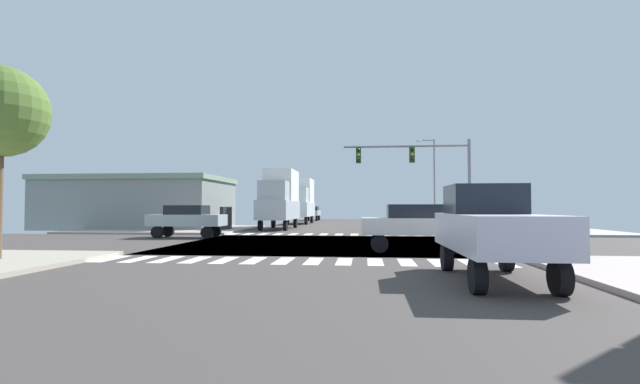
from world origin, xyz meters
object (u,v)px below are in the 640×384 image
(box_truck_leading_1, at_px, (280,197))
(bank_building, at_px, (140,203))
(sedan_nearside_1, at_px, (415,223))
(pickup_queued_1, at_px, (491,227))
(box_truck_trailing_2, at_px, (300,200))
(traffic_signal_mast, at_px, (418,164))
(sedan_crossing_3, at_px, (312,212))
(sedan_farside_2, at_px, (187,218))
(sidewalk_tree, at_px, (0,112))
(street_lamp, at_px, (432,174))

(box_truck_leading_1, bearing_deg, bank_building, 1.14)
(sedan_nearside_1, height_order, pickup_queued_1, pickup_queued_1)
(box_truck_trailing_2, bearing_deg, traffic_signal_mast, 118.18)
(pickup_queued_1, bearing_deg, traffic_signal_mast, 89.09)
(sedan_crossing_3, bearing_deg, sedan_farside_2, 84.27)
(sidewalk_tree, distance_m, box_truck_leading_1, 23.78)
(sidewalk_tree, relative_size, box_truck_trailing_2, 0.87)
(bank_building, bearing_deg, sedan_crossing_3, 63.36)
(traffic_signal_mast, bearing_deg, box_truck_leading_1, 145.14)
(traffic_signal_mast, xyz_separation_m, box_truck_leading_1, (-10.28, 7.16, -1.97))
(pickup_queued_1, bearing_deg, bank_building, 131.35)
(bank_building, distance_m, pickup_queued_1, 32.94)
(street_lamp, height_order, box_truck_trailing_2, street_lamp)
(box_truck_trailing_2, bearing_deg, box_truck_leading_1, 90.00)
(traffic_signal_mast, distance_m, pickup_queued_1, 18.09)
(traffic_signal_mast, distance_m, bank_building, 23.22)
(sedan_farside_2, xyz_separation_m, pickup_queued_1, (13.42, -14.14, 0.17))
(bank_building, relative_size, pickup_queued_1, 3.05)
(traffic_signal_mast, xyz_separation_m, sedan_farside_2, (-13.70, -3.65, -3.41))
(street_lamp, bearing_deg, box_truck_leading_1, -153.65)
(sedan_crossing_3, distance_m, box_truck_leading_1, 23.24)
(bank_building, height_order, sedan_nearside_1, bank_building)
(traffic_signal_mast, height_order, bank_building, traffic_signal_mast)
(street_lamp, bearing_deg, box_truck_trailing_2, 157.12)
(box_truck_leading_1, bearing_deg, pickup_queued_1, 111.84)
(sidewalk_tree, relative_size, sedan_farside_2, 1.45)
(sedan_nearside_1, bearing_deg, sedan_crossing_3, 12.31)
(sidewalk_tree, distance_m, sedan_crossing_3, 46.79)
(bank_building, xyz_separation_m, box_truck_trailing_2, (11.75, 12.26, 0.42))
(sedan_nearside_1, bearing_deg, bank_building, 49.67)
(street_lamp, distance_m, sidewalk_tree, 34.59)
(sedan_nearside_1, distance_m, box_truck_leading_1, 19.99)
(street_lamp, distance_m, sedan_nearside_1, 24.94)
(sedan_farside_2, distance_m, box_truck_leading_1, 11.43)
(street_lamp, bearing_deg, sedan_nearside_1, -99.72)
(sedan_nearside_1, distance_m, pickup_queued_1, 7.22)
(box_truck_leading_1, bearing_deg, traffic_signal_mast, 145.14)
(sedan_nearside_1, xyz_separation_m, pickup_queued_1, (1.05, -7.14, 0.17))
(street_lamp, distance_m, bank_building, 25.90)
(pickup_queued_1, relative_size, box_truck_trailing_2, 0.71)
(sedan_crossing_3, bearing_deg, traffic_signal_mast, 108.71)
(box_truck_trailing_2, bearing_deg, bank_building, 46.22)
(pickup_queued_1, height_order, box_truck_leading_1, box_truck_leading_1)
(traffic_signal_mast, relative_size, box_truck_leading_1, 1.11)
(pickup_queued_1, bearing_deg, sedan_crossing_3, 101.73)
(street_lamp, height_order, sidewalk_tree, street_lamp)
(street_lamp, height_order, bank_building, street_lamp)
(pickup_queued_1, distance_m, box_truck_trailing_2, 38.34)
(bank_building, bearing_deg, sedan_nearside_1, -40.33)
(sedan_nearside_1, distance_m, box_truck_trailing_2, 31.19)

